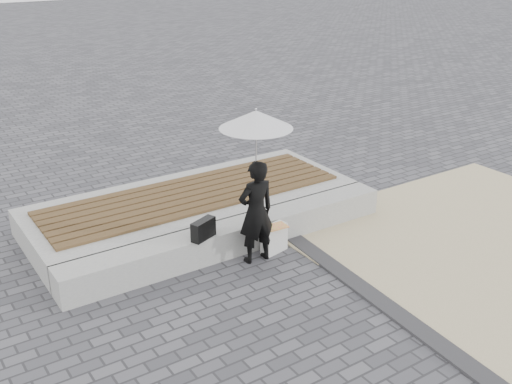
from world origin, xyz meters
The scene contains 11 objects.
ground centered at (0.00, 0.00, 0.00)m, with size 80.00×80.00×0.00m, color #4E4D52.
terrazzo_zone centered at (3.20, -0.50, 0.01)m, with size 5.00×5.00×0.02m, color tan.
edging_band centered at (0.75, -0.50, 0.02)m, with size 0.25×5.20×0.04m, color #2E2E30.
seating_ledge centered at (0.00, 1.60, 0.20)m, with size 5.00×0.45×0.40m, color #B0B0AA.
timber_platform centered at (0.00, 2.80, 0.20)m, with size 5.00×2.00×0.40m, color #ACACA7.
timber_decking centered at (0.00, 2.80, 0.42)m, with size 4.60×1.40×0.04m, color brown, non-canonical shape.
woman centered at (0.09, 1.17, 0.71)m, with size 0.52×0.34×1.43m, color black.
parasol centered at (0.09, 1.17, 1.97)m, with size 0.93×0.93×1.19m.
handbag centered at (-0.57, 1.44, 0.53)m, with size 0.37×0.13×0.26m, color black.
canvas_tote centered at (0.42, 1.23, 0.20)m, with size 0.38×0.16×0.40m, color silver.
magazine centered at (0.42, 1.18, 0.41)m, with size 0.29×0.22×0.01m, color #DE424C.
Camera 1 is at (-3.94, -4.90, 4.05)m, focal length 42.78 mm.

